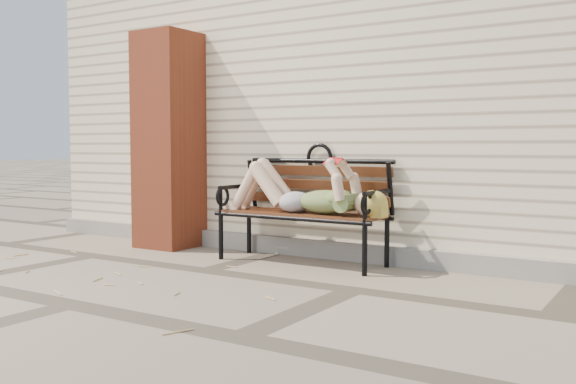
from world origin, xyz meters
The scene contains 7 objects.
ground centered at (0.00, 0.00, 0.00)m, with size 80.00×80.00×0.00m, color #7B6F5E.
house_wall centered at (0.00, 3.00, 1.50)m, with size 8.00×4.00×3.00m, color #F2E4BD.
foundation_strip centered at (0.00, 0.97, 0.07)m, with size 8.00×0.10×0.15m, color gray.
brick_pillar centered at (-2.30, 0.75, 1.00)m, with size 0.50×0.50×2.00m, color #B04627.
garden_bench centered at (-0.80, 0.76, 0.55)m, with size 1.50×0.60×0.97m.
reading_woman centered at (-0.79, 0.64, 0.58)m, with size 1.42×0.32×0.45m.
straw_scatter centered at (-1.83, -0.45, 0.01)m, with size 2.87×1.75×0.01m.
Camera 1 is at (1.86, -3.75, 0.94)m, focal length 40.00 mm.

